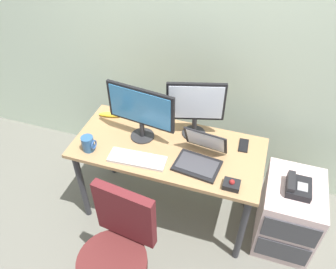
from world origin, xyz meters
TOP-DOWN VIEW (x-y plane):
  - ground_plane at (0.00, 0.00)m, footprint 8.00×8.00m
  - back_wall at (0.00, 0.67)m, footprint 6.00×0.10m
  - desk at (0.00, 0.00)m, footprint 1.41×0.65m
  - file_cabinet at (0.96, 0.03)m, footprint 0.42×0.53m
  - desk_phone at (0.95, 0.01)m, footprint 0.17×0.20m
  - office_chair at (-0.08, -0.78)m, footprint 0.52×0.52m
  - monitor_main at (-0.22, 0.05)m, footprint 0.53×0.18m
  - monitor_side at (0.14, 0.20)m, footprint 0.41×0.18m
  - keyboard at (-0.16, -0.20)m, footprint 0.42×0.16m
  - laptop at (0.26, -0.08)m, footprint 0.34×0.34m
  - trackball_mouse at (0.51, -0.24)m, footprint 0.11×0.09m
  - coffee_mug at (-0.54, -0.21)m, footprint 0.10×0.09m
  - cell_phone at (0.53, 0.18)m, footprint 0.08×0.15m
  - banana at (-0.56, 0.19)m, footprint 0.20×0.08m

SIDE VIEW (x-z plane):
  - ground_plane at x=0.00m, z-range 0.00..0.00m
  - file_cabinet at x=0.96m, z-range 0.00..0.60m
  - office_chair at x=-0.08m, z-range -0.04..0.93m
  - desk_phone at x=0.95m, z-range 0.59..0.69m
  - desk at x=0.00m, z-range 0.28..1.04m
  - cell_phone at x=0.53m, z-range 0.76..0.77m
  - keyboard at x=-0.16m, z-range 0.76..0.79m
  - banana at x=-0.56m, z-range 0.76..0.80m
  - trackball_mouse at x=0.51m, z-range 0.75..0.81m
  - laptop at x=0.26m, z-range 0.70..0.92m
  - coffee_mug at x=-0.54m, z-range 0.76..0.88m
  - monitor_main at x=-0.22m, z-range 0.80..1.23m
  - monitor_side at x=0.14m, z-range 0.80..1.26m
  - back_wall at x=0.00m, z-range 0.00..2.80m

